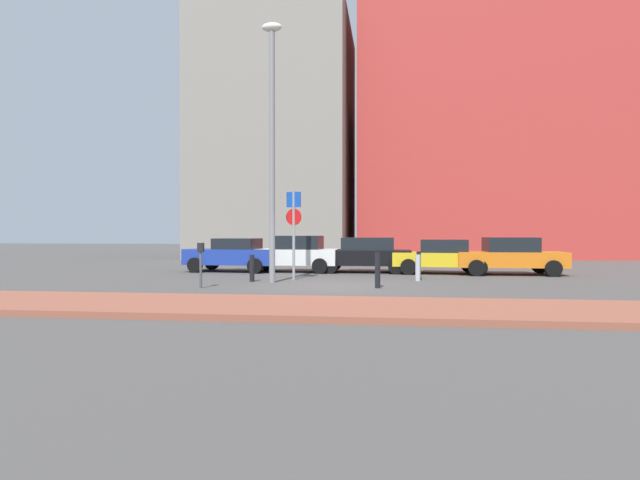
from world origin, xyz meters
TOP-DOWN VIEW (x-y plane):
  - ground_plane at (0.00, 0.00)m, footprint 120.00×120.00m
  - sidewalk_brick at (0.00, -5.37)m, footprint 40.00×3.21m
  - parked_car_blue at (-4.95, 5.57)m, footprint 4.06×2.25m
  - parked_car_white at (-2.31, 5.74)m, footprint 4.05×2.02m
  - parked_car_black at (0.76, 5.87)m, footprint 4.00×2.02m
  - parked_car_yellow at (4.00, 5.57)m, footprint 4.16×2.22m
  - parked_car_orange at (6.60, 5.34)m, footprint 4.27×1.98m
  - parking_sign_post at (-1.63, 1.97)m, footprint 0.59×0.19m
  - parking_meter at (-3.95, -1.18)m, footprint 0.18×0.14m
  - street_lamp at (-2.17, 0.84)m, footprint 0.70×0.36m
  - traffic_bollard_near at (1.43, -0.47)m, footprint 0.17×0.17m
  - traffic_bollard_mid at (-2.94, 1.09)m, footprint 0.17×0.17m
  - traffic_bollard_far at (2.85, 2.76)m, footprint 0.16×0.16m
  - traffic_bollard_edge at (2.79, 2.13)m, footprint 0.18×0.18m
  - building_colorful_midrise at (8.40, 24.31)m, footprint 17.38×14.00m
  - building_under_construction at (-6.12, 20.87)m, footprint 10.22×11.91m

SIDE VIEW (x-z plane):
  - ground_plane at x=0.00m, z-range 0.00..0.00m
  - sidewalk_brick at x=0.00m, z-range 0.00..0.14m
  - traffic_bollard_edge at x=2.79m, z-range 0.00..0.93m
  - traffic_bollard_mid at x=-2.94m, z-range 0.00..0.93m
  - traffic_bollard_far at x=2.85m, z-range 0.00..1.02m
  - traffic_bollard_near at x=1.43m, z-range 0.00..1.08m
  - parked_car_yellow at x=4.00m, z-range 0.03..1.44m
  - parked_car_blue at x=-4.95m, z-range 0.03..1.48m
  - parked_car_orange at x=6.60m, z-range 0.02..1.52m
  - parked_car_black at x=0.76m, z-range 0.04..1.53m
  - parked_car_white at x=-2.31m, z-range 0.02..1.59m
  - parking_meter at x=-3.95m, z-range 0.21..1.59m
  - parking_sign_post at x=-1.63m, z-range 0.42..3.61m
  - street_lamp at x=-2.17m, z-range 0.65..9.44m
  - building_under_construction at x=-6.12m, z-range 0.00..16.85m
  - building_colorful_midrise at x=8.40m, z-range 0.00..30.44m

